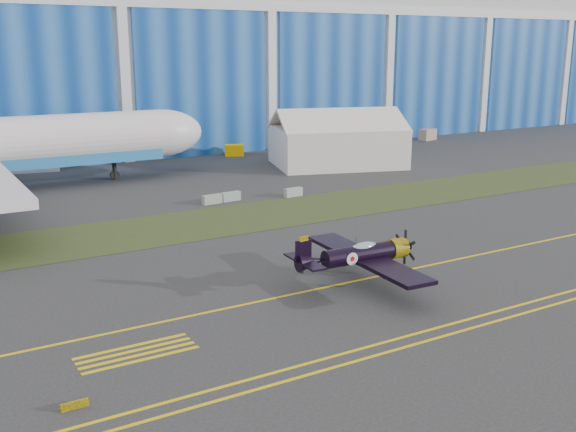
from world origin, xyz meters
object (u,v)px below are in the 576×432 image
warbird (359,254)px  shipping_container (35,162)px  tug (234,150)px  tent (337,137)px

warbird → shipping_container: warbird is taller
warbird → tug: 54.96m
tent → tug: size_ratio=7.11×
tug → tent: bearing=-35.7°
warbird → tent: tent is taller
shipping_container → tug: 26.80m
tent → shipping_container: tent is taller
tent → tug: bearing=137.0°
tent → tug: 16.38m
warbird → tug: (16.77, 52.32, -1.30)m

